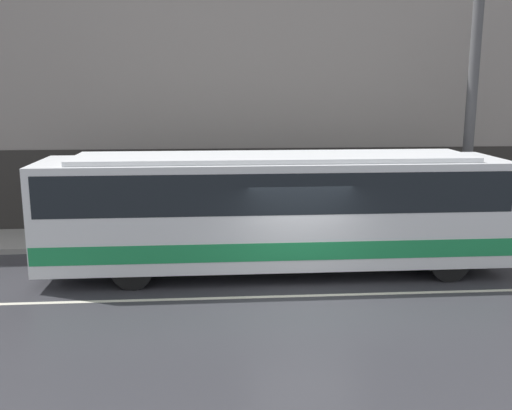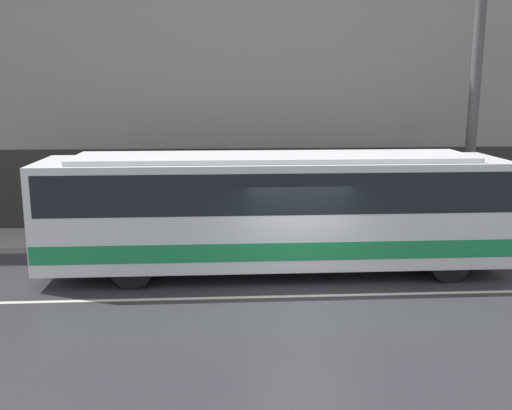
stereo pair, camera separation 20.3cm
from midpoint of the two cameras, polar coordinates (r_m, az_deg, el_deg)
ground_plane at (r=13.60m, az=5.09°, el=-9.07°), size 60.00×60.00×0.00m
sidewalk at (r=18.55m, az=2.68°, el=-3.08°), size 60.00×2.52×0.16m
building_facade at (r=19.35m, az=2.39°, el=14.12°), size 60.00×0.35×11.67m
lane_stripe at (r=13.60m, az=5.09°, el=-9.05°), size 54.00×0.14×0.01m
transit_bus at (r=14.88m, az=2.16°, el=-0.16°), size 11.90×2.58×3.12m
utility_pole_near at (r=18.68m, az=21.12°, el=7.83°), size 0.32×0.32×7.28m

